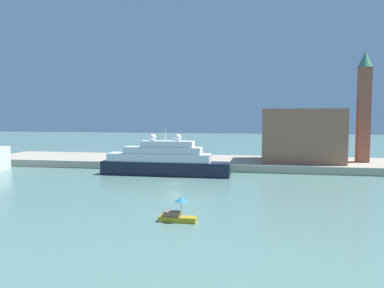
# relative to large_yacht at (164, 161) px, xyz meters

# --- Properties ---
(ground) EXTENTS (400.00, 400.00, 0.00)m
(ground) POSITION_rel_large_yacht_xyz_m (4.40, -9.47, -2.99)
(ground) COLOR slate
(quay_dock) EXTENTS (110.00, 20.49, 1.74)m
(quay_dock) POSITION_rel_large_yacht_xyz_m (4.40, 16.77, -2.11)
(quay_dock) COLOR #ADA38E
(quay_dock) RESTS_ON ground
(large_yacht) EXTENTS (27.65, 4.57, 9.92)m
(large_yacht) POSITION_rel_large_yacht_xyz_m (0.00, 0.00, 0.00)
(large_yacht) COLOR black
(large_yacht) RESTS_ON ground
(small_motorboat) EXTENTS (4.54, 1.55, 3.00)m
(small_motorboat) POSITION_rel_large_yacht_xyz_m (10.60, -34.03, -2.05)
(small_motorboat) COLOR #B7991E
(small_motorboat) RESTS_ON ground
(work_barge) EXTENTS (5.26, 1.81, 0.94)m
(work_barge) POSITION_rel_large_yacht_xyz_m (-11.81, 0.64, -2.52)
(work_barge) COLOR #595966
(work_barge) RESTS_ON ground
(harbor_building) EXTENTS (18.46, 14.39, 12.55)m
(harbor_building) POSITION_rel_large_yacht_xyz_m (29.85, 16.02, 5.03)
(harbor_building) COLOR #9E664C
(harbor_building) RESTS_ON quay_dock
(bell_tower) EXTENTS (3.49, 3.49, 25.82)m
(bell_tower) POSITION_rel_large_yacht_xyz_m (44.00, 16.99, 12.65)
(bell_tower) COLOR #93513D
(bell_tower) RESTS_ON quay_dock
(parked_car) EXTENTS (4.04, 1.68, 1.45)m
(parked_car) POSITION_rel_large_yacht_xyz_m (-11.56, 11.04, -0.62)
(parked_car) COLOR silver
(parked_car) RESTS_ON quay_dock
(person_figure) EXTENTS (0.36, 0.36, 1.76)m
(person_figure) POSITION_rel_large_yacht_xyz_m (-6.58, 11.23, -0.43)
(person_figure) COLOR maroon
(person_figure) RESTS_ON quay_dock
(mooring_bollard) EXTENTS (0.55, 0.55, 0.66)m
(mooring_bollard) POSITION_rel_large_yacht_xyz_m (0.43, 7.59, -0.92)
(mooring_bollard) COLOR black
(mooring_bollard) RESTS_ON quay_dock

